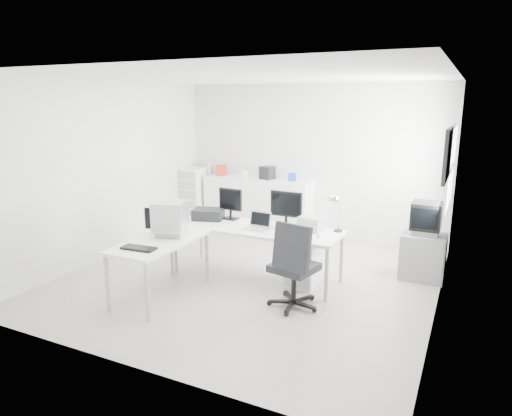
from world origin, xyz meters
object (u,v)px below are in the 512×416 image
at_px(laser_printer, 312,223).
at_px(lcd_monitor_small, 231,203).
at_px(office_chair, 294,263).
at_px(tv_cabinet, 423,256).
at_px(lcd_monitor_large, 286,209).
at_px(laptop, 256,222).
at_px(sideboard, 258,205).
at_px(crt_tv, 426,219).
at_px(drawer_pedestal, 303,264).
at_px(filing_cabinet, 195,197).
at_px(side_desk, 161,268).
at_px(main_desk, 256,252).
at_px(crt_monitor, 170,219).
at_px(inkjet_printer, 208,214).

bearing_deg(laser_printer, lcd_monitor_small, -169.96).
height_order(office_chair, tv_cabinet, office_chair).
bearing_deg(lcd_monitor_large, office_chair, -60.44).
height_order(laptop, sideboard, sideboard).
height_order(laser_printer, crt_tv, crt_tv).
bearing_deg(sideboard, laptop, -64.90).
bearing_deg(drawer_pedestal, sideboard, 129.02).
distance_m(lcd_monitor_large, office_chair, 1.11).
bearing_deg(filing_cabinet, laptop, -41.26).
height_order(crt_tv, sideboard, crt_tv).
bearing_deg(drawer_pedestal, crt_tv, 33.22).
relative_size(laptop, tv_cabinet, 0.52).
xyz_separation_m(side_desk, filing_cabinet, (-1.49, 3.10, 0.22)).
bearing_deg(filing_cabinet, sideboard, 6.77).
relative_size(laptop, office_chair, 0.30).
bearing_deg(drawer_pedestal, office_chair, -79.53).
distance_m(office_chair, sideboard, 3.36).
xyz_separation_m(lcd_monitor_small, filing_cabinet, (-1.79, 1.75, -0.40)).
xyz_separation_m(lcd_monitor_small, tv_cabinet, (2.71, 0.76, -0.66)).
xyz_separation_m(main_desk, lcd_monitor_small, (-0.55, 0.25, 0.62)).
bearing_deg(office_chair, lcd_monitor_large, 130.66).
relative_size(crt_monitor, tv_cabinet, 0.69).
distance_m(main_desk, laptop, 0.50).
xyz_separation_m(lcd_monitor_small, laptop, (0.60, -0.35, -0.13)).
distance_m(drawer_pedestal, laser_printer, 0.57).
height_order(lcd_monitor_large, crt_monitor, lcd_monitor_large).
bearing_deg(sideboard, drawer_pedestal, -50.98).
height_order(laptop, laser_printer, laptop).
relative_size(drawer_pedestal, office_chair, 0.53).
bearing_deg(main_desk, inkjet_printer, 173.29).
relative_size(tv_cabinet, filing_cabinet, 0.55).
relative_size(main_desk, laptop, 7.05).
xyz_separation_m(laptop, tv_cabinet, (2.11, 1.11, -0.53)).
xyz_separation_m(main_desk, lcd_monitor_large, (0.35, 0.25, 0.62)).
xyz_separation_m(tv_cabinet, sideboard, (-3.17, 1.15, 0.20)).
xyz_separation_m(side_desk, lcd_monitor_small, (0.30, 1.35, 0.62)).
relative_size(office_chair, crt_tv, 2.25).
relative_size(side_desk, office_chair, 1.25).
xyz_separation_m(side_desk, office_chair, (1.68, 0.44, 0.19)).
relative_size(inkjet_printer, laser_printer, 1.35).
height_order(side_desk, sideboard, sideboard).
relative_size(side_desk, laptop, 4.11).
bearing_deg(drawer_pedestal, filing_cabinet, 147.36).
bearing_deg(laser_printer, crt_monitor, -134.87).
bearing_deg(side_desk, office_chair, 14.78).
bearing_deg(drawer_pedestal, lcd_monitor_small, 170.91).
relative_size(crt_monitor, office_chair, 0.40).
xyz_separation_m(lcd_monitor_large, filing_cabinet, (-2.69, 1.75, -0.40)).
bearing_deg(laser_printer, inkjet_printer, -164.35).
height_order(lcd_monitor_small, lcd_monitor_large, lcd_monitor_large).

